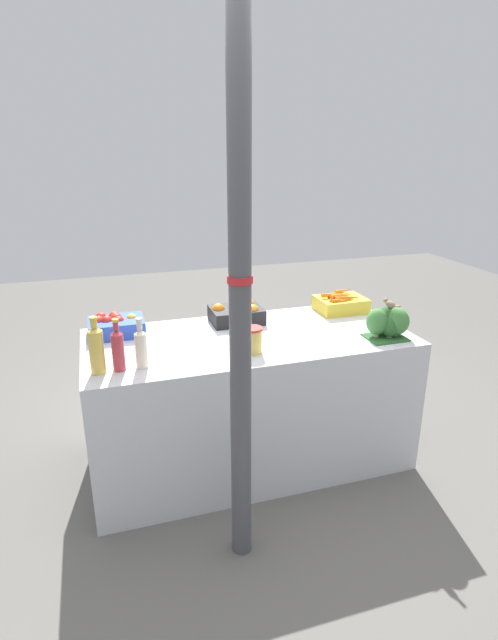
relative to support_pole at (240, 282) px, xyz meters
The scene contains 12 objects.
ground_plane 1.53m from the support_pole, 69.77° to the left, with size 10.00×10.00×0.00m, color #605E59.
market_table 1.20m from the support_pole, 69.77° to the left, with size 1.85×0.84×0.81m, color silver.
support_pole is the anchor object (origin of this frame).
apple_crate 1.18m from the support_pole, 115.73° to the left, with size 0.31×0.24×0.12m.
orange_crate 1.10m from the support_pole, 74.60° to the left, with size 0.31×0.24×0.13m.
carrot_crate 1.45m from the support_pole, 44.68° to the left, with size 0.31×0.24×0.13m.
broccoli_pile 1.20m from the support_pole, 24.53° to the left, with size 0.25×0.21×0.17m.
juice_bottle_golden 0.84m from the support_pole, 141.21° to the left, with size 0.07×0.07×0.28m.
juice_bottle_ruby 0.78m from the support_pole, 135.93° to the left, with size 0.06×0.06×0.26m.
juice_bottle_cloudy 0.72m from the support_pole, 128.52° to the left, with size 0.06×0.06×0.26m.
pickle_jar 0.69m from the support_pole, 66.73° to the left, with size 0.11×0.11×0.14m.
sparrow_bird 1.15m from the support_pole, 24.23° to the left, with size 0.05×0.14×0.05m.
Camera 1 is at (-0.80, -2.55, 1.85)m, focal length 28.00 mm.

